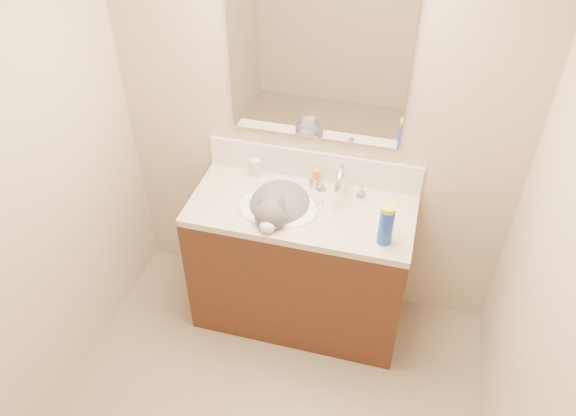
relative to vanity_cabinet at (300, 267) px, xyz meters
The scene contains 16 objects.
room_shell 1.45m from the vanity_cabinet, 90.00° to the right, with size 2.24×2.54×2.52m.
vanity_cabinet is the anchor object (origin of this frame).
counter_slab 0.43m from the vanity_cabinet, ahead, with size 1.20×0.55×0.04m, color beige.
basin 0.40m from the vanity_cabinet, 165.96° to the right, with size 0.45×0.36×0.14m, color white.
faucet 0.58m from the vanity_cabinet, 37.29° to the left, with size 0.28×0.20×0.21m.
cat 0.45m from the vanity_cabinet, 166.01° to the right, with size 0.39×0.47×0.35m.
backsplash 0.60m from the vanity_cabinet, 90.00° to the left, with size 1.20×0.02×0.18m, color silver.
mirror 1.16m from the vanity_cabinet, 90.00° to the left, with size 0.90×0.02×0.80m, color white.
pill_bottle 0.63m from the vanity_cabinet, 147.00° to the left, with size 0.06×0.06×0.11m, color silver.
pill_label 0.62m from the vanity_cabinet, 147.00° to the left, with size 0.06×0.06×0.04m, color #D05522.
silver_jar 0.52m from the vanity_cabinet, 82.34° to the left, with size 0.06×0.06×0.06m, color #B7B7BC.
amber_bottle 0.54m from the vanity_cabinet, 80.73° to the left, with size 0.04×0.04×0.10m, color orange.
toothbrush 0.47m from the vanity_cabinet, 31.76° to the left, with size 0.01×0.13×0.01m, color silver.
toothbrush_head 0.47m from the vanity_cabinet, 31.76° to the left, with size 0.02×0.03×0.02m, color #6093CC.
spray_can 0.73m from the vanity_cabinet, 18.58° to the right, with size 0.07×0.07×0.20m, color #1A3FB6.
spray_cap 0.81m from the vanity_cabinet, 18.58° to the right, with size 0.07×0.07×0.04m, color yellow.
Camera 1 is at (0.53, -1.25, 2.75)m, focal length 35.00 mm.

